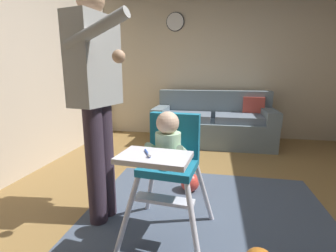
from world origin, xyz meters
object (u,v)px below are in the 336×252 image
object	(u,v)px
couch	(213,123)
high_chair	(169,153)
adult_standing	(97,97)
wall_clock	(175,22)
toy_ball_second	(190,182)

from	to	relation	value
couch	high_chair	xyz separation A→B (m)	(-0.29, -2.52, 0.29)
adult_standing	couch	bearing A→B (deg)	82.21
high_chair	adult_standing	size ratio (longest dim) A/B	0.53
high_chair	adult_standing	world-z (taller)	adult_standing
couch	wall_clock	bearing A→B (deg)	-123.02
couch	toy_ball_second	world-z (taller)	couch
adult_standing	wall_clock	world-z (taller)	wall_clock
adult_standing	wall_clock	xyz separation A→B (m)	(0.11, 2.88, 1.05)
adult_standing	wall_clock	bearing A→B (deg)	99.37
adult_standing	high_chair	bearing A→B (deg)	-0.34
high_chair	toy_ball_second	xyz separation A→B (m)	(0.08, 0.70, -0.53)
toy_ball_second	adult_standing	bearing A→B (deg)	-137.53
high_chair	adult_standing	xyz separation A→B (m)	(-0.56, 0.12, 0.36)
couch	wall_clock	distance (m)	1.92
couch	high_chair	distance (m)	2.55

